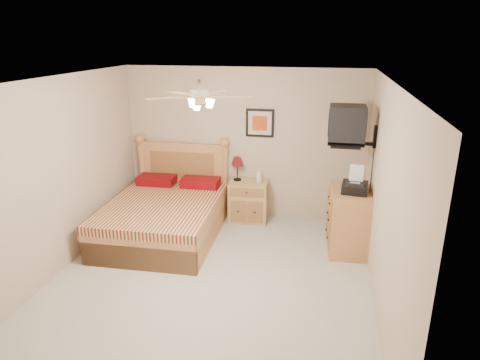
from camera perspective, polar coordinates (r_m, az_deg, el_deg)
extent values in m
plane|color=#ABA59B|center=(5.59, -4.07, -13.37)|extent=(4.50, 4.50, 0.00)
cube|color=white|center=(4.76, -4.78, 13.03)|extent=(4.00, 4.50, 0.04)
cube|color=tan|center=(7.14, 0.51, 4.81)|extent=(4.00, 0.04, 2.50)
cube|color=tan|center=(3.16, -15.87, -15.00)|extent=(4.00, 0.04, 2.50)
cube|color=tan|center=(5.89, -23.46, 0.18)|extent=(0.04, 4.50, 2.50)
cube|color=tan|center=(4.91, 18.70, -2.78)|extent=(0.04, 4.50, 2.50)
cube|color=tan|center=(7.17, 1.14, -2.79)|extent=(0.65, 0.50, 0.68)
imported|color=silver|center=(6.99, 2.55, 0.60)|extent=(0.11, 0.11, 0.23)
cube|color=black|center=(7.00, 2.67, 7.61)|extent=(0.46, 0.04, 0.46)
cube|color=#AC6533|center=(6.32, 14.31, -5.27)|extent=(0.59, 0.82, 0.92)
imported|color=#BDB29B|center=(6.35, 13.90, -0.52)|extent=(0.24, 0.28, 0.02)
imported|color=gray|center=(6.35, 13.88, -0.28)|extent=(0.27, 0.32, 0.02)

